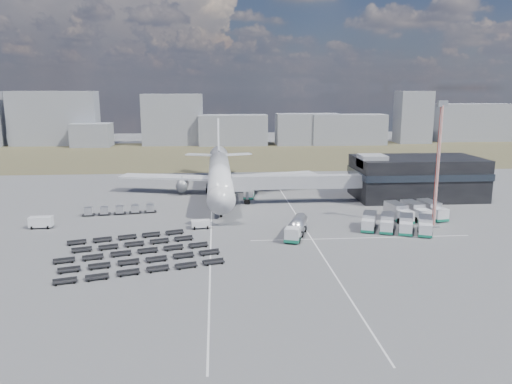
{
  "coord_description": "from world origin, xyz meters",
  "views": [
    {
      "loc": [
        -0.85,
        -92.3,
        26.46
      ],
      "look_at": [
        7.83,
        14.89,
        4.0
      ],
      "focal_mm": 35.0,
      "sensor_mm": 36.0,
      "label": 1
    }
  ],
  "objects": [
    {
      "name": "floodlight_mast",
      "position": [
        41.18,
        -1.64,
        12.13
      ],
      "size": [
        2.31,
        1.87,
        24.21
      ],
      "rotation": [
        0.0,
        0.0,
        0.31
      ],
      "color": "red",
      "rests_on": "ground"
    },
    {
      "name": "utility_van",
      "position": [
        -34.62,
        3.31,
        1.14
      ],
      "size": [
        4.3,
        2.03,
        2.27
      ],
      "primitive_type": "cube",
      "rotation": [
        0.0,
        0.0,
        0.02
      ],
      "color": "silver",
      "rests_on": "ground"
    },
    {
      "name": "pushback_tug",
      "position": [
        -4.0,
        0.77,
        0.79
      ],
      "size": [
        3.78,
        2.4,
        1.58
      ],
      "primitive_type": "cube",
      "rotation": [
        0.0,
        0.0,
        0.11
      ],
      "color": "silver",
      "rests_on": "ground"
    },
    {
      "name": "uld_row",
      "position": [
        -21.54,
        13.04,
        1.01
      ],
      "size": [
        15.41,
        3.83,
        1.68
      ],
      "rotation": [
        0.0,
        0.0,
        0.15
      ],
      "color": "black",
      "rests_on": "ground"
    },
    {
      "name": "terminal",
      "position": [
        47.77,
        23.96,
        5.25
      ],
      "size": [
        30.4,
        16.4,
        11.0
      ],
      "color": "black",
      "rests_on": "ground"
    },
    {
      "name": "skyline",
      "position": [
        -19.94,
        148.33,
        10.46
      ],
      "size": [
        306.81,
        24.99,
        25.11
      ],
      "color": "gray",
      "rests_on": "ground"
    },
    {
      "name": "catering_truck",
      "position": [
        7.12,
        27.34,
        1.35
      ],
      "size": [
        3.13,
        6.02,
        2.64
      ],
      "rotation": [
        0.0,
        0.0,
        -0.14
      ],
      "color": "silver",
      "rests_on": "ground"
    },
    {
      "name": "grass_strip",
      "position": [
        0.0,
        110.0,
        0.01
      ],
      "size": [
        420.0,
        90.0,
        0.01
      ],
      "primitive_type": "cube",
      "color": "#49422B",
      "rests_on": "ground"
    },
    {
      "name": "fuel_tanker",
      "position": [
        13.44,
        -6.11,
        1.66
      ],
      "size": [
        5.77,
        10.55,
        3.32
      ],
      "rotation": [
        0.0,
        0.0,
        -0.33
      ],
      "color": "silver",
      "rests_on": "ground"
    },
    {
      "name": "baggage_dollies",
      "position": [
        -14.21,
        -14.12,
        0.38
      ],
      "size": [
        28.17,
        25.52,
        0.77
      ],
      "rotation": [
        0.0,
        0.0,
        0.29
      ],
      "color": "black",
      "rests_on": "ground"
    },
    {
      "name": "ground",
      "position": [
        0.0,
        0.0,
        0.0
      ],
      "size": [
        420.0,
        420.0,
        0.0
      ],
      "primitive_type": "plane",
      "color": "#565659",
      "rests_on": "ground"
    },
    {
      "name": "service_trucks_near",
      "position": [
        32.8,
        -4.27,
        1.52
      ],
      "size": [
        14.24,
        11.07,
        2.79
      ],
      "rotation": [
        0.0,
        0.0,
        -0.38
      ],
      "color": "silver",
      "rests_on": "ground"
    },
    {
      "name": "lane_markings",
      "position": [
        9.77,
        3.0,
        0.01
      ],
      "size": [
        47.12,
        110.0,
        0.01
      ],
      "color": "silver",
      "rests_on": "ground"
    },
    {
      "name": "jet_bridge",
      "position": [
        15.9,
        20.42,
        5.05
      ],
      "size": [
        30.3,
        3.8,
        7.05
      ],
      "color": "#939399",
      "rests_on": "ground"
    },
    {
      "name": "airliner",
      "position": [
        0.0,
        32.38,
        5.29
      ],
      "size": [
        51.59,
        64.53,
        17.62
      ],
      "color": "silver",
      "rests_on": "ground"
    },
    {
      "name": "service_trucks_far",
      "position": [
        39.79,
        3.9,
        1.72
      ],
      "size": [
        11.57,
        9.47,
        3.17
      ],
      "rotation": [
        0.0,
        0.0,
        0.16
      ],
      "color": "silver",
      "rests_on": "ground"
    }
  ]
}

